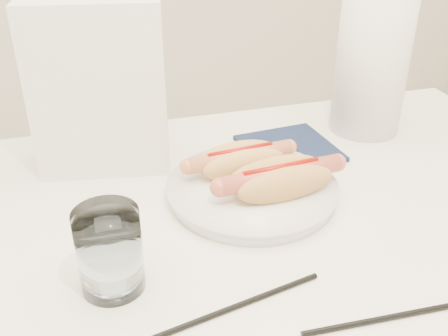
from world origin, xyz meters
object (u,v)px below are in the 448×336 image
object	(u,v)px
table	(238,267)
plate	(252,191)
water_glass	(110,251)
napkin_box	(100,85)
hotdog_right	(280,179)
paper_towel_roll	(373,54)
hotdog_left	(240,160)

from	to	relation	value
table	plate	bearing A→B (deg)	60.09
water_glass	napkin_box	bearing A→B (deg)	85.34
hotdog_right	paper_towel_roll	bearing A→B (deg)	33.27
table	plate	size ratio (longest dim) A/B	4.82
hotdog_left	water_glass	distance (m)	0.28
hotdog_right	napkin_box	distance (m)	0.32
table	napkin_box	bearing A→B (deg)	120.24
plate	water_glass	size ratio (longest dim) A/B	2.36
napkin_box	paper_towel_roll	bearing A→B (deg)	9.83
napkin_box	paper_towel_roll	size ratio (longest dim) A/B	0.94
water_glass	table	bearing A→B (deg)	17.84
hotdog_right	paper_towel_roll	xyz separation A→B (m)	(0.26, 0.20, 0.10)
hotdog_left	water_glass	xyz separation A→B (m)	(-0.22, -0.18, 0.01)
water_glass	napkin_box	distance (m)	0.33
paper_towel_roll	napkin_box	bearing A→B (deg)	179.58
paper_towel_roll	table	bearing A→B (deg)	-142.74
plate	napkin_box	size ratio (longest dim) A/B	0.90
plate	hotdog_left	xyz separation A→B (m)	(-0.01, 0.04, 0.03)
plate	water_glass	world-z (taller)	water_glass
table	plate	xyz separation A→B (m)	(0.05, 0.08, 0.07)
plate	hotdog_left	world-z (taller)	hotdog_left
hotdog_left	paper_towel_roll	distance (m)	0.34
paper_towel_roll	water_glass	bearing A→B (deg)	-148.64
plate	paper_towel_roll	size ratio (longest dim) A/B	0.85
hotdog_left	water_glass	bearing A→B (deg)	-145.68
plate	napkin_box	distance (m)	0.29
napkin_box	hotdog_right	bearing A→B (deg)	-32.04
hotdog_left	napkin_box	size ratio (longest dim) A/B	0.62
water_glass	paper_towel_roll	distance (m)	0.60
plate	napkin_box	bearing A→B (deg)	138.39
table	napkin_box	distance (m)	0.36
hotdog_right	napkin_box	bearing A→B (deg)	132.29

